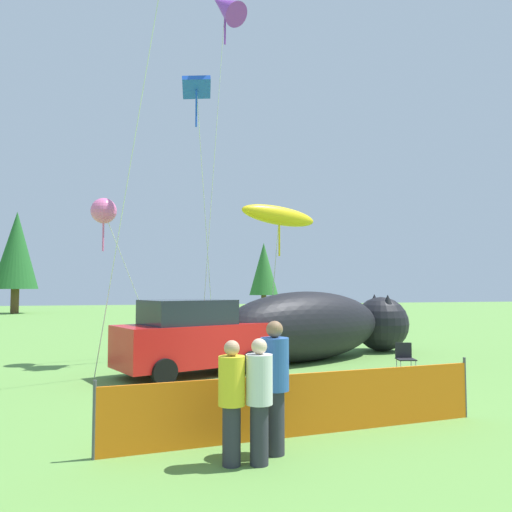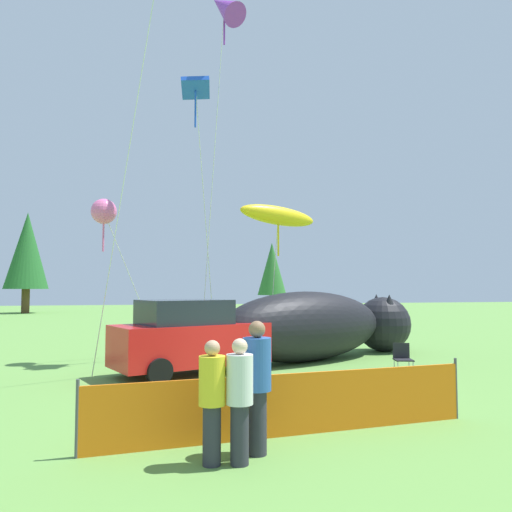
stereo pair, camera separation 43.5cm
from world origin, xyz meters
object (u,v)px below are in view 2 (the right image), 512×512
spectator_in_white_shirt (257,381)px  kite_blue_box (196,95)px  spectator_in_green_shirt (212,396)px  kite_purple_delta (224,8)px  kite_yellow_hero (278,216)px  parked_car (189,337)px  folding_chair (402,357)px  kite_pink_octopus (104,212)px  inflatable_cat (321,328)px  spectator_in_red_shirt (240,395)px

spectator_in_white_shirt → kite_blue_box: 11.73m
spectator_in_green_shirt → kite_purple_delta: 14.39m
kite_yellow_hero → parked_car: bearing=-152.2°
spectator_in_green_shirt → folding_chair: bearing=42.6°
spectator_in_green_shirt → kite_yellow_hero: (3.40, 8.59, 3.76)m
kite_blue_box → kite_pink_octopus: bearing=165.7°
inflatable_cat → kite_blue_box: kite_blue_box is taller
folding_chair → kite_yellow_hero: kite_yellow_hero is taller
parked_car → spectator_in_red_shirt: 7.09m
kite_blue_box → kite_purple_delta: bearing=6.5°
parked_car → inflatable_cat: inflatable_cat is taller
spectator_in_white_shirt → kite_purple_delta: kite_purple_delta is taller
spectator_in_white_shirt → kite_purple_delta: 14.05m
folding_chair → spectator_in_white_shirt: spectator_in_white_shirt is taller
folding_chair → kite_blue_box: kite_blue_box is taller
spectator_in_red_shirt → kite_pink_octopus: size_ratio=0.32×
spectator_in_green_shirt → spectator_in_white_shirt: spectator_in_white_shirt is taller
kite_yellow_hero → kite_blue_box: (-2.61, 0.59, 4.00)m
spectator_in_white_shirt → kite_yellow_hero: bearing=72.0°
spectator_in_green_shirt → inflatable_cat: bearing=60.9°
parked_car → spectator_in_red_shirt: parked_car is taller
spectator_in_white_shirt → kite_pink_octopus: bearing=105.9°
spectator_in_red_shirt → folding_chair: bearing=44.8°
spectator_in_white_shirt → spectator_in_red_shirt: bearing=-133.4°
folding_chair → kite_purple_delta: bearing=-116.9°
spectator_in_red_shirt → spectator_in_green_shirt: bearing=169.6°
kite_purple_delta → kite_blue_box: size_ratio=1.38×
inflatable_cat → kite_blue_box: 8.69m
kite_yellow_hero → inflatable_cat: bearing=11.2°
parked_car → kite_blue_box: kite_blue_box is taller
inflatable_cat → spectator_in_red_shirt: (-4.58, -8.97, -0.12)m
folding_chair → spectator_in_green_shirt: bearing=-32.2°
kite_purple_delta → kite_blue_box: kite_purple_delta is taller
kite_blue_box → inflatable_cat: bearing=-3.9°
inflatable_cat → parked_car: bearing=177.7°
inflatable_cat → kite_yellow_hero: size_ratio=1.58×
kite_purple_delta → kite_blue_box: (-0.94, -0.11, -3.10)m
kite_yellow_hero → kite_purple_delta: 7.32m
spectator_in_white_shirt → kite_blue_box: (0.10, 8.91, 7.63)m
folding_chair → spectator_in_white_shirt: size_ratio=0.46×
inflatable_cat → kite_purple_delta: size_ratio=0.64×
spectator_in_red_shirt → kite_blue_box: 12.07m
parked_car → kite_pink_octopus: (-2.48, 2.89, 3.79)m
kite_yellow_hero → kite_purple_delta: (-1.67, 0.70, 7.09)m
kite_purple_delta → inflatable_cat: bearing=-7.0°
spectator_in_red_shirt → kite_yellow_hero: 9.91m
spectator_in_red_shirt → spectator_in_white_shirt: bearing=46.6°
spectator_in_red_shirt → kite_purple_delta: kite_purple_delta is taller
parked_car → kite_blue_box: bearing=60.1°
parked_car → kite_blue_box: (0.37, 2.16, 7.65)m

